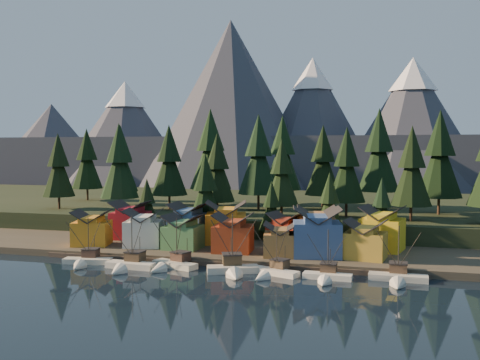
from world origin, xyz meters
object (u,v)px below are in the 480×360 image
(house_back_0, at_px, (130,219))
(boat_2, at_px, (171,258))
(house_front_0, at_px, (92,227))
(house_front_1, at_px, (144,227))
(boat_6, at_px, (398,271))
(boat_5, at_px, (327,270))
(boat_1, at_px, (128,258))
(boat_4, at_px, (272,266))
(boat_3, at_px, (233,261))
(boat_0, at_px, (85,255))
(house_back_1, at_px, (188,221))

(house_back_0, bearing_deg, boat_2, -51.82)
(house_front_0, bearing_deg, house_front_1, -6.44)
(house_front_0, bearing_deg, boat_6, -23.68)
(boat_5, bearing_deg, boat_1, -175.70)
(boat_4, bearing_deg, boat_3, -156.22)
(house_back_0, bearing_deg, boat_4, -33.41)
(boat_1, height_order, boat_6, boat_1)
(boat_0, height_order, house_front_1, house_front_1)
(boat_1, bearing_deg, house_back_0, 118.23)
(house_back_0, height_order, house_back_1, house_back_1)
(house_front_1, bearing_deg, boat_6, -26.44)
(boat_3, bearing_deg, house_back_0, 123.84)
(boat_3, bearing_deg, house_front_0, 140.25)
(boat_4, bearing_deg, boat_2, -162.07)
(boat_4, height_order, boat_5, boat_4)
(boat_2, xyz_separation_m, boat_4, (20.75, -0.97, -0.19))
(boat_1, height_order, house_back_0, house_back_0)
(boat_6, bearing_deg, house_front_1, 168.96)
(boat_6, height_order, house_front_0, boat_6)
(house_front_1, xyz_separation_m, house_back_0, (-7.87, 9.10, 0.41))
(boat_3, height_order, boat_6, boat_3)
(boat_2, height_order, boat_5, boat_2)
(boat_5, relative_size, house_back_1, 1.08)
(boat_0, xyz_separation_m, house_front_1, (6.15, 14.89, 4.04))
(boat_3, height_order, house_front_0, boat_3)
(boat_2, distance_m, house_front_0, 27.55)
(boat_5, height_order, boat_6, boat_6)
(boat_6, relative_size, house_front_0, 1.22)
(boat_3, distance_m, boat_4, 7.50)
(boat_6, height_order, house_back_1, house_back_1)
(boat_3, relative_size, house_front_0, 1.32)
(boat_4, distance_m, boat_6, 22.79)
(boat_2, height_order, boat_4, boat_2)
(boat_1, bearing_deg, boat_5, 4.83)
(boat_5, xyz_separation_m, house_back_0, (-51.08, 24.35, 4.52))
(boat_4, bearing_deg, boat_1, -155.39)
(boat_1, bearing_deg, boat_3, 7.27)
(boat_2, height_order, house_back_1, house_back_1)
(boat_2, relative_size, house_front_1, 1.13)
(boat_2, bearing_deg, house_front_1, 152.02)
(boat_3, xyz_separation_m, house_front_1, (-25.48, 14.92, 3.46))
(boat_4, relative_size, house_back_1, 1.11)
(house_front_0, bearing_deg, boat_1, -55.82)
(boat_0, bearing_deg, house_front_1, 58.43)
(boat_6, xyz_separation_m, house_front_0, (-68.08, 11.72, 3.74))
(boat_5, height_order, house_back_0, house_back_0)
(boat_5, bearing_deg, house_front_0, 168.66)
(boat_1, bearing_deg, house_front_1, 107.30)
(boat_3, xyz_separation_m, boat_5, (17.72, -0.33, -0.64))
(boat_0, distance_m, boat_1, 10.50)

